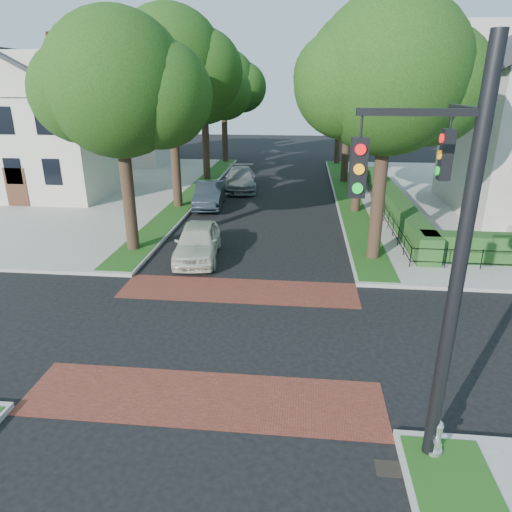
% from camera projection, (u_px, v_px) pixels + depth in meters
% --- Properties ---
extents(ground, '(120.00, 120.00, 0.00)m').
position_uv_depth(ground, '(225.00, 333.00, 14.38)').
color(ground, black).
rests_on(ground, ground).
extents(sidewalk_nw, '(30.00, 30.00, 0.15)m').
position_uv_depth(sidewalk_nw, '(9.00, 189.00, 33.91)').
color(sidewalk_nw, gray).
rests_on(sidewalk_nw, ground).
extents(crosswalk_far, '(9.00, 2.20, 0.01)m').
position_uv_depth(crosswalk_far, '(239.00, 290.00, 17.36)').
color(crosswalk_far, maroon).
rests_on(crosswalk_far, ground).
extents(crosswalk_near, '(9.00, 2.20, 0.01)m').
position_uv_depth(crosswalk_near, '(203.00, 398.00, 11.40)').
color(crosswalk_near, maroon).
rests_on(crosswalk_near, ground).
extents(storm_drain, '(0.65, 0.45, 0.01)m').
position_uv_depth(storm_drain, '(391.00, 469.00, 9.31)').
color(storm_drain, black).
rests_on(storm_drain, ground).
extents(grass_strip_ne, '(1.60, 29.80, 0.02)m').
position_uv_depth(grass_strip_ne, '(347.00, 195.00, 31.58)').
color(grass_strip_ne, '#1D4714').
rests_on(grass_strip_ne, sidewalk_ne).
extents(grass_strip_nw, '(1.60, 29.80, 0.02)m').
position_uv_depth(grass_strip_nw, '(195.00, 192.00, 32.62)').
color(grass_strip_nw, '#1D4714').
rests_on(grass_strip_nw, sidewalk_nw).
extents(tree_right_near, '(7.75, 6.67, 10.66)m').
position_uv_depth(tree_right_near, '(392.00, 77.00, 17.88)').
color(tree_right_near, black).
rests_on(tree_right_near, sidewalk_ne).
extents(tree_right_mid, '(8.25, 7.09, 11.22)m').
position_uv_depth(tree_right_mid, '(367.00, 72.00, 25.21)').
color(tree_right_mid, black).
rests_on(tree_right_mid, sidewalk_ne).
extents(tree_right_far, '(7.25, 6.23, 9.74)m').
position_uv_depth(tree_right_far, '(351.00, 91.00, 33.94)').
color(tree_right_far, black).
rests_on(tree_right_far, sidewalk_ne).
extents(tree_right_back, '(7.50, 6.45, 10.20)m').
position_uv_depth(tree_right_back, '(342.00, 85.00, 42.20)').
color(tree_right_back, black).
rests_on(tree_right_back, sidewalk_ne).
extents(tree_left_near, '(7.50, 6.45, 10.20)m').
position_uv_depth(tree_left_near, '(122.00, 87.00, 19.06)').
color(tree_left_near, black).
rests_on(tree_left_near, sidewalk_nw).
extents(tree_left_mid, '(8.00, 6.88, 11.48)m').
position_uv_depth(tree_left_mid, '(173.00, 66.00, 26.14)').
color(tree_left_mid, black).
rests_on(tree_left_mid, sidewalk_nw).
extents(tree_left_far, '(7.00, 6.02, 9.86)m').
position_uv_depth(tree_left_far, '(206.00, 88.00, 34.92)').
color(tree_left_far, black).
rests_on(tree_left_far, sidewalk_nw).
extents(tree_left_back, '(7.75, 6.66, 10.44)m').
position_uv_depth(tree_left_back, '(225.00, 84.00, 43.21)').
color(tree_left_back, black).
rests_on(tree_left_back, sidewalk_nw).
extents(hedge_main_road, '(1.00, 18.00, 1.20)m').
position_uv_depth(hedge_main_road, '(393.00, 202.00, 27.33)').
color(hedge_main_road, '#17431A').
rests_on(hedge_main_road, sidewalk_ne).
extents(fence_main_road, '(0.06, 18.00, 0.90)m').
position_uv_depth(fence_main_road, '(379.00, 204.00, 27.46)').
color(fence_main_road, black).
rests_on(fence_main_road, sidewalk_ne).
extents(house_left_near, '(10.00, 9.00, 10.14)m').
position_uv_depth(house_left_near, '(41.00, 121.00, 30.84)').
color(house_left_near, beige).
rests_on(house_left_near, sidewalk_nw).
extents(house_left_far, '(10.00, 9.00, 10.14)m').
position_uv_depth(house_left_far, '(120.00, 110.00, 43.87)').
color(house_left_far, beige).
rests_on(house_left_far, sidewalk_nw).
extents(traffic_signal, '(2.17, 2.00, 8.00)m').
position_uv_depth(traffic_signal, '(447.00, 243.00, 8.14)').
color(traffic_signal, black).
rests_on(traffic_signal, sidewalk_se).
extents(parked_car_front, '(2.33, 4.79, 1.58)m').
position_uv_depth(parked_car_front, '(198.00, 241.00, 20.34)').
color(parked_car_front, beige).
rests_on(parked_car_front, ground).
extents(parked_car_middle, '(2.06, 4.87, 1.56)m').
position_uv_depth(parked_car_middle, '(209.00, 195.00, 28.97)').
color(parked_car_middle, '#1F272F').
rests_on(parked_car_middle, ground).
extents(parked_car_rear, '(2.90, 5.72, 1.59)m').
position_uv_depth(parked_car_rear, '(241.00, 179.00, 33.68)').
color(parked_car_rear, slate).
rests_on(parked_car_rear, ground).
extents(fire_hydrant, '(0.43, 0.43, 0.85)m').
position_uv_depth(fire_hydrant, '(436.00, 437.00, 9.40)').
color(fire_hydrant, '#B7B8BA').
rests_on(fire_hydrant, sidewalk_se).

